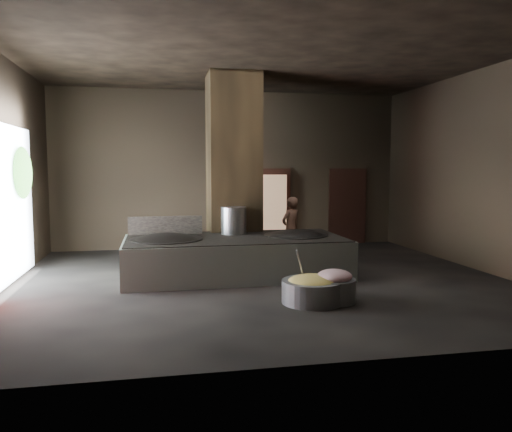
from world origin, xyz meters
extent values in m
cube|color=black|center=(0.00, 0.00, -0.05)|extent=(10.00, 9.00, 0.10)
cube|color=black|center=(0.00, 0.00, 4.55)|extent=(10.00, 9.00, 0.10)
cube|color=black|center=(0.00, 4.55, 2.25)|extent=(10.00, 0.10, 4.50)
cube|color=black|center=(0.00, -4.55, 2.25)|extent=(10.00, 0.10, 4.50)
cube|color=black|center=(5.05, 0.00, 2.25)|extent=(0.10, 9.00, 4.50)
cube|color=black|center=(-0.30, 1.90, 2.25)|extent=(1.20, 1.20, 4.50)
cube|color=#A7B7A5|center=(-0.48, 0.52, 0.40)|extent=(4.67, 2.25, 0.81)
cube|color=black|center=(-0.48, 0.52, 0.82)|extent=(4.55, 2.19, 0.03)
ellipsoid|color=black|center=(-1.93, 0.47, 0.75)|extent=(1.47, 1.47, 0.40)
cylinder|color=black|center=(-1.93, 0.47, 0.82)|extent=(1.50, 1.50, 0.05)
ellipsoid|color=black|center=(0.87, 0.57, 0.75)|extent=(1.37, 1.37, 0.38)
cylinder|color=black|center=(0.87, 0.57, 0.82)|extent=(1.40, 1.40, 0.05)
cylinder|color=gray|center=(-0.43, 1.07, 1.13)|extent=(0.57, 0.57, 0.61)
cube|color=black|center=(-1.93, 1.27, 1.03)|extent=(1.62, 0.07, 0.40)
imported|color=brown|center=(1.19, 2.13, 0.79)|extent=(0.69, 0.62, 1.58)
cylinder|color=slate|center=(0.48, -1.89, 0.19)|extent=(1.32, 1.32, 0.39)
ellipsoid|color=#94AC53|center=(0.48, -1.89, 0.35)|extent=(0.86, 0.86, 0.27)
cylinder|color=gray|center=(0.33, -1.74, 0.55)|extent=(0.31, 0.33, 0.75)
cylinder|color=slate|center=(0.87, -1.92, 0.20)|extent=(0.95, 0.95, 0.40)
ellipsoid|color=#A6636D|center=(0.87, -1.92, 0.45)|extent=(0.60, 0.60, 0.23)
cube|color=black|center=(1.20, 4.45, 1.10)|extent=(1.18, 0.08, 2.38)
cube|color=#8C6647|center=(1.16, 4.20, 1.05)|extent=(0.90, 0.04, 2.12)
cube|color=black|center=(3.60, 4.45, 1.10)|extent=(1.18, 0.08, 2.38)
cube|color=#8C6647|center=(3.56, 4.65, 1.05)|extent=(0.85, 0.04, 2.02)
cube|color=white|center=(-4.95, 0.20, 1.60)|extent=(0.04, 4.20, 3.10)
ellipsoid|color=#194714|center=(-4.85, 1.30, 2.20)|extent=(0.28, 1.10, 1.10)
camera|label=1|loc=(-2.09, -9.91, 2.29)|focal=35.00mm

